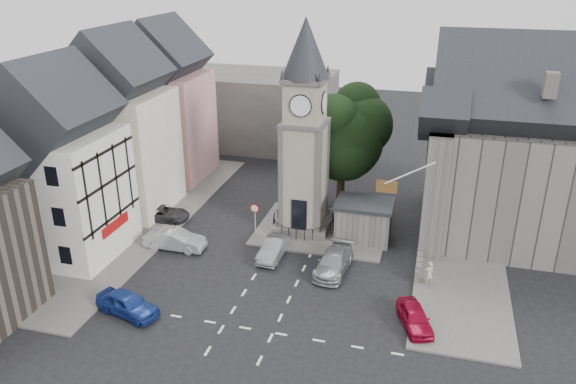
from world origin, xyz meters
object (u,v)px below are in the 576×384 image
(stone_shelter, at_px, (364,220))
(car_east_red, at_px, (415,317))
(car_west_blue, at_px, (127,304))
(clock_tower, at_px, (305,130))
(pedestrian, at_px, (429,274))

(stone_shelter, distance_m, car_east_red, 11.20)
(stone_shelter, distance_m, car_west_blue, 18.28)
(clock_tower, height_order, stone_shelter, clock_tower)
(stone_shelter, bearing_deg, clock_tower, 174.16)
(pedestrian, bearing_deg, car_west_blue, -9.67)
(stone_shelter, relative_size, car_east_red, 1.17)
(car_west_blue, height_order, pedestrian, pedestrian)
(clock_tower, xyz_separation_m, car_west_blue, (-7.50, -13.99, -7.41))
(clock_tower, distance_m, pedestrian, 13.64)
(clock_tower, xyz_separation_m, car_east_red, (9.30, -10.71, -7.49))
(car_west_blue, distance_m, car_east_red, 17.12)
(car_west_blue, relative_size, car_east_red, 1.13)
(car_east_red, bearing_deg, clock_tower, 110.71)
(stone_shelter, relative_size, car_west_blue, 1.03)
(pedestrian, bearing_deg, stone_shelter, -81.58)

